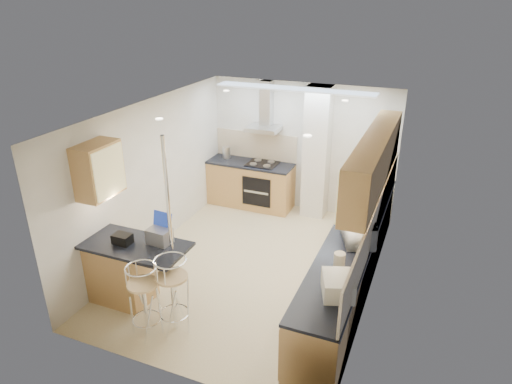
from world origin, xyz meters
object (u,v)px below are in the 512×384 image
at_px(laptop, 160,236).
at_px(bar_stool_end, 173,295).
at_px(bar_stool_near, 145,301).
at_px(microwave, 359,231).
at_px(bread_bin, 338,286).

bearing_deg(laptop, bar_stool_end, -41.19).
bearing_deg(bar_stool_near, laptop, 103.09).
distance_m(microwave, bread_bin, 1.25).
bearing_deg(laptop, bread_bin, -0.27).
bearing_deg(bar_stool_end, microwave, -28.89).
height_order(bar_stool_near, bar_stool_end, bar_stool_end).
xyz_separation_m(microwave, laptop, (-2.42, -1.07, -0.04)).
distance_m(laptop, bar_stool_near, 0.86).
height_order(bar_stool_end, bread_bin, bread_bin).
height_order(microwave, bar_stool_end, microwave).
height_order(microwave, laptop, microwave).
relative_size(microwave, bar_stool_near, 0.58).
xyz_separation_m(laptop, bar_stool_end, (0.43, -0.43, -0.52)).
bearing_deg(laptop, microwave, 27.83).
relative_size(laptop, bar_stool_near, 0.30).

